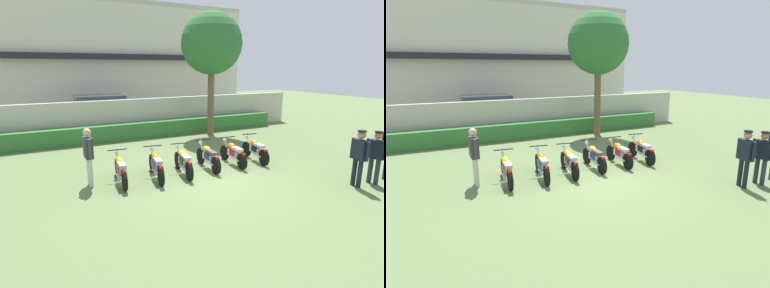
% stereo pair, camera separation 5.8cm
% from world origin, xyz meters
% --- Properties ---
extents(ground, '(60.00, 60.00, 0.00)m').
position_xyz_m(ground, '(0.00, 0.00, 0.00)').
color(ground, '#607547').
extents(building, '(20.59, 6.50, 7.74)m').
position_xyz_m(building, '(0.00, 16.28, 3.87)').
color(building, beige).
rests_on(building, ground).
extents(compound_wall, '(19.56, 0.30, 1.87)m').
position_xyz_m(compound_wall, '(0.00, 7.59, 0.93)').
color(compound_wall, '#BCB7A8').
rests_on(compound_wall, ground).
extents(hedge_row, '(15.65, 0.70, 0.78)m').
position_xyz_m(hedge_row, '(0.00, 6.89, 0.39)').
color(hedge_row, '#337033').
rests_on(hedge_row, ground).
extents(parked_car, '(4.59, 2.26, 1.89)m').
position_xyz_m(parked_car, '(-1.06, 10.44, 0.94)').
color(parked_car, '#9EA3A8').
rests_on(parked_car, ground).
extents(tree_near_inspector, '(3.04, 3.04, 6.11)m').
position_xyz_m(tree_near_inspector, '(3.50, 6.00, 4.55)').
color(tree_near_inspector, brown).
rests_on(tree_near_inspector, ground).
extents(motorcycle_in_row_0, '(0.60, 1.86, 0.96)m').
position_xyz_m(motorcycle_in_row_0, '(-2.56, 1.13, 0.45)').
color(motorcycle_in_row_0, black).
rests_on(motorcycle_in_row_0, ground).
extents(motorcycle_in_row_1, '(0.62, 1.93, 0.96)m').
position_xyz_m(motorcycle_in_row_1, '(-1.45, 1.04, 0.45)').
color(motorcycle_in_row_1, black).
rests_on(motorcycle_in_row_1, ground).
extents(motorcycle_in_row_2, '(0.61, 1.86, 0.95)m').
position_xyz_m(motorcycle_in_row_2, '(-0.52, 0.98, 0.44)').
color(motorcycle_in_row_2, black).
rests_on(motorcycle_in_row_2, ground).
extents(motorcycle_in_row_3, '(0.60, 1.83, 0.95)m').
position_xyz_m(motorcycle_in_row_3, '(0.50, 1.12, 0.44)').
color(motorcycle_in_row_3, black).
rests_on(motorcycle_in_row_3, ground).
extents(motorcycle_in_row_4, '(0.60, 1.82, 0.94)m').
position_xyz_m(motorcycle_in_row_4, '(1.54, 1.12, 0.44)').
color(motorcycle_in_row_4, black).
rests_on(motorcycle_in_row_4, ground).
extents(motorcycle_in_row_5, '(0.60, 1.87, 0.95)m').
position_xyz_m(motorcycle_in_row_5, '(2.54, 1.12, 0.44)').
color(motorcycle_in_row_5, black).
rests_on(motorcycle_in_row_5, ground).
extents(inspector_person, '(0.23, 0.69, 1.74)m').
position_xyz_m(inspector_person, '(-3.42, 1.36, 1.04)').
color(inspector_person, beige).
rests_on(inspector_person, ground).
extents(officer_0, '(0.33, 0.66, 1.69)m').
position_xyz_m(officer_0, '(3.54, -2.35, 1.00)').
color(officer_0, black).
rests_on(officer_0, ground).
extents(officer_1, '(0.26, 0.65, 1.62)m').
position_xyz_m(officer_1, '(4.20, -2.43, 0.95)').
color(officer_1, '#28333D').
rests_on(officer_1, ground).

